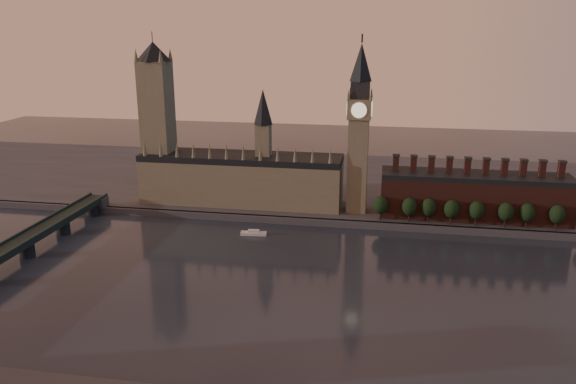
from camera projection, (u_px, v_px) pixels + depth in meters
The scene contains 16 objects.
ground at pixel (319, 294), 250.62m from camera, with size 900.00×900.00×0.00m, color black.
north_bank at pixel (348, 184), 418.24m from camera, with size 900.00×182.00×4.00m.
palace_of_westminster at pixel (242, 176), 363.71m from camera, with size 130.00×30.30×74.00m.
victoria_tower at pixel (157, 116), 362.38m from camera, with size 24.00×24.00×108.00m.
big_ben at pixel (359, 127), 336.78m from camera, with size 15.00×15.00×107.00m.
chimney_block at pixel (474, 195), 336.24m from camera, with size 110.00×25.00×37.00m.
embankment_tree_0 at pixel (381, 205), 331.95m from camera, with size 8.60×8.60×14.88m.
embankment_tree_1 at pixel (409, 207), 328.93m from camera, with size 8.60×8.60×14.88m.
embankment_tree_2 at pixel (429, 207), 327.77m from camera, with size 8.60×8.60×14.88m.
embankment_tree_3 at pixel (452, 209), 324.57m from camera, with size 8.60×8.60×14.88m.
embankment_tree_4 at pixel (477, 210), 322.48m from camera, with size 8.60×8.60×14.88m.
embankment_tree_5 at pixel (506, 212), 319.74m from camera, with size 8.60×8.60×14.88m.
embankment_tree_6 at pixel (527, 212), 318.55m from camera, with size 8.60×8.60×14.88m.
embankment_tree_7 at pixel (557, 214), 315.57m from camera, with size 8.60×8.60×14.88m.
westminster_bridge at pixel (1, 258), 271.62m from camera, with size 14.00×200.00×11.55m.
river_boat at pixel (254, 233), 321.83m from camera, with size 15.18×5.63×2.97m.
Camera 1 is at (25.62, -226.37, 114.86)m, focal length 35.00 mm.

